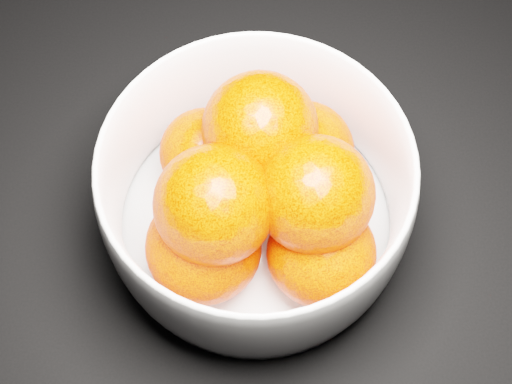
{
  "coord_description": "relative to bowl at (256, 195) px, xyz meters",
  "views": [
    {
      "loc": [
        0.24,
        -0.13,
        0.55
      ],
      "look_at": [
        0.25,
        0.11,
        0.06
      ],
      "focal_mm": 50.0,
      "sensor_mm": 36.0,
      "label": 1
    }
  ],
  "objects": [
    {
      "name": "orange_pile",
      "position": [
        0.0,
        -0.01,
        0.02
      ],
      "size": [
        0.17,
        0.17,
        0.13
      ],
      "color": "#FF3203",
      "rests_on": "bowl"
    },
    {
      "name": "bowl",
      "position": [
        0.0,
        0.0,
        0.0
      ],
      "size": [
        0.24,
        0.24,
        0.12
      ],
      "rotation": [
        0.0,
        0.0,
        0.31
      ],
      "color": "silver",
      "rests_on": "ground"
    }
  ]
}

